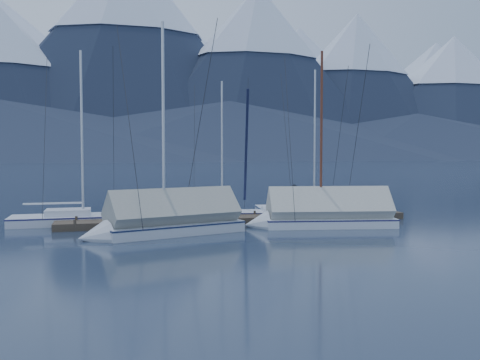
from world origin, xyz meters
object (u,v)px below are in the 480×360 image
(sailboat_open_mid, at_px, (230,216))
(sailboat_covered_near, at_px, (318,217))
(sailboat_open_right, at_px, (322,210))
(person, at_px, (294,199))
(sailboat_open_left, at_px, (94,220))
(sailboat_covered_far, at_px, (161,223))

(sailboat_open_mid, relative_size, sailboat_covered_near, 0.87)
(sailboat_open_right, relative_size, person, 5.91)
(sailboat_open_right, relative_size, sailboat_covered_near, 0.99)
(sailboat_open_left, relative_size, sailboat_open_right, 1.02)
(sailboat_open_left, height_order, sailboat_open_mid, sailboat_open_left)
(sailboat_open_mid, distance_m, sailboat_covered_near, 5.33)
(sailboat_open_left, distance_m, sailboat_covered_far, 5.32)
(sailboat_open_left, xyz_separation_m, sailboat_open_right, (13.05, 1.11, -0.00))
(sailboat_covered_near, bearing_deg, sailboat_covered_far, -176.23)
(sailboat_open_right, bearing_deg, sailboat_covered_far, -151.31)
(sailboat_open_mid, xyz_separation_m, sailboat_covered_near, (3.35, -4.13, 0.32))
(sailboat_open_right, bearing_deg, sailboat_open_left, -175.16)
(sailboat_covered_near, distance_m, person, 2.69)
(sailboat_open_left, relative_size, sailboat_open_mid, 1.16)
(sailboat_open_mid, distance_m, person, 3.65)
(person, bearing_deg, sailboat_open_right, -67.39)
(sailboat_open_right, height_order, sailboat_covered_far, sailboat_covered_far)
(sailboat_covered_far, distance_m, person, 8.07)
(sailboat_open_right, distance_m, sailboat_covered_far, 11.56)
(sailboat_covered_near, relative_size, sailboat_covered_far, 0.93)
(sailboat_open_left, bearing_deg, sailboat_open_right, 4.84)
(sailboat_open_mid, bearing_deg, person, -25.82)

